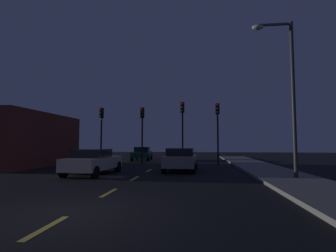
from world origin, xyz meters
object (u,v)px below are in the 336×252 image
car_stopped_ahead (181,159)px  traffic_signal_far_left (101,124)px  car_adjacent_lane (93,161)px  traffic_signal_center_left (142,124)px  traffic_signal_center_right (183,121)px  traffic_signal_far_right (218,122)px  car_oncoming_far (142,153)px  street_lamp_right (287,84)px

car_stopped_ahead → traffic_signal_far_left: bearing=145.5°
traffic_signal_far_left → car_adjacent_lane: bearing=-71.8°
traffic_signal_center_left → traffic_signal_center_right: size_ratio=0.92×
traffic_signal_far_right → car_oncoming_far: bearing=145.9°
traffic_signal_center_left → car_adjacent_lane: 7.98m
traffic_signal_far_left → car_oncoming_far: bearing=63.3°
car_stopped_ahead → car_oncoming_far: (-4.72, 10.06, -0.03)m
traffic_signal_center_left → car_oncoming_far: bearing=102.2°
traffic_signal_center_left → car_adjacent_lane: (-1.19, -7.43, -2.66)m
street_lamp_right → traffic_signal_center_left: bearing=136.6°
car_stopped_ahead → street_lamp_right: 7.56m
car_adjacent_lane → street_lamp_right: (10.24, -1.14, 3.89)m
car_stopped_ahead → car_oncoming_far: size_ratio=0.92×
traffic_signal_center_right → car_stopped_ahead: size_ratio=1.35×
traffic_signal_far_right → car_stopped_ahead: bearing=-118.9°
street_lamp_right → traffic_signal_far_right: bearing=107.3°
traffic_signal_far_left → traffic_signal_center_left: (3.64, -0.00, -0.02)m
traffic_signal_center_right → car_adjacent_lane: (-4.66, -7.43, -2.92)m
traffic_signal_far_right → car_adjacent_lane: (-7.58, -7.43, -2.81)m
traffic_signal_far_right → street_lamp_right: street_lamp_right is taller
traffic_signal_far_left → car_stopped_ahead: 9.21m
traffic_signal_center_right → street_lamp_right: street_lamp_right is taller
traffic_signal_far_left → traffic_signal_center_right: bearing=0.0°
traffic_signal_center_left → street_lamp_right: bearing=-43.4°
traffic_signal_far_left → street_lamp_right: size_ratio=0.63×
traffic_signal_far_right → car_adjacent_lane: 10.98m
traffic_signal_far_left → traffic_signal_far_right: size_ratio=0.96×
traffic_signal_far_right → car_oncoming_far: size_ratio=1.21×
traffic_signal_far_left → car_adjacent_lane: (2.45, -7.43, -2.68)m
traffic_signal_far_left → street_lamp_right: (12.69, -8.57, 1.22)m
street_lamp_right → car_stopped_ahead: bearing=146.6°
traffic_signal_far_right → car_stopped_ahead: traffic_signal_far_right is taller
traffic_signal_far_right → traffic_signal_far_left: bearing=-180.0°
traffic_signal_center_right → car_stopped_ahead: 5.79m
traffic_signal_center_left → car_oncoming_far: (-1.10, 5.07, -2.68)m
traffic_signal_center_left → traffic_signal_center_right: traffic_signal_center_right is taller
car_stopped_ahead → car_adjacent_lane: car_stopped_ahead is taller
traffic_signal_center_right → street_lamp_right: size_ratio=0.68×
traffic_signal_far_left → traffic_signal_center_right: size_ratio=0.93×
traffic_signal_center_right → car_oncoming_far: 7.42m
traffic_signal_far_left → car_stopped_ahead: (7.27, -5.00, -2.67)m
car_stopped_ahead → car_oncoming_far: car_stopped_ahead is taller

